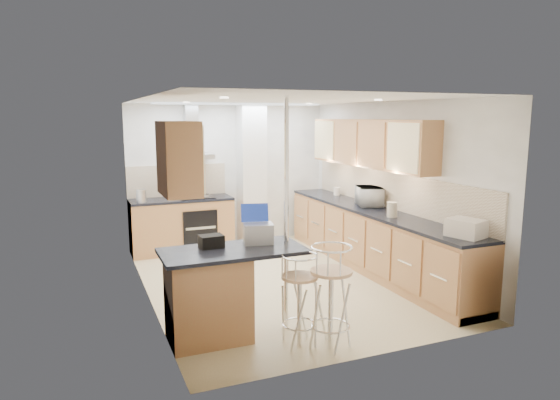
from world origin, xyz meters
name	(u,v)px	position (x,y,z in m)	size (l,w,h in m)	color
ground	(280,281)	(0.00, 0.00, 0.00)	(4.80, 4.80, 0.00)	beige
room_shell	(291,168)	(0.32, 0.38, 1.54)	(3.64, 4.84, 2.51)	silver
right_counter	(372,239)	(1.50, 0.00, 0.46)	(0.63, 4.40, 0.92)	#BF794C
back_counter	(182,225)	(-0.95, 2.10, 0.46)	(1.70, 0.63, 0.92)	#BF794C
peninsula	(234,292)	(-1.12, -1.45, 0.48)	(1.47, 0.72, 0.94)	#BF794C
microwave	(370,196)	(1.61, 0.28, 1.07)	(0.53, 0.36, 0.29)	white
laptop	(258,233)	(-0.80, -1.31, 1.05)	(0.31, 0.23, 0.21)	#9FA1A7
bag	(211,241)	(-1.31, -1.30, 1.01)	(0.24, 0.17, 0.13)	black
bar_stool_near	(299,300)	(-0.57, -1.90, 0.47)	(0.39, 0.39, 0.95)	tan
bar_stool_end	(331,298)	(-0.33, -2.10, 0.53)	(0.43, 0.43, 1.06)	tan
jar_a	(361,197)	(1.68, 0.63, 1.00)	(0.12, 0.12, 0.17)	silver
jar_b	(337,191)	(1.65, 1.39, 0.99)	(0.11, 0.11, 0.14)	silver
jar_c	(392,210)	(1.41, -0.60, 1.02)	(0.14, 0.14, 0.21)	beige
jar_d	(394,212)	(1.44, -0.60, 0.98)	(0.10, 0.10, 0.13)	white
bread_bin	(466,228)	(1.53, -1.87, 1.02)	(0.31, 0.39, 0.20)	silver
kettle	(141,196)	(-1.62, 1.93, 1.03)	(0.16, 0.16, 0.21)	silver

